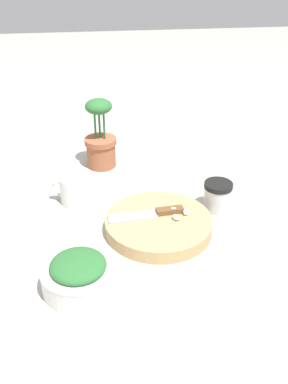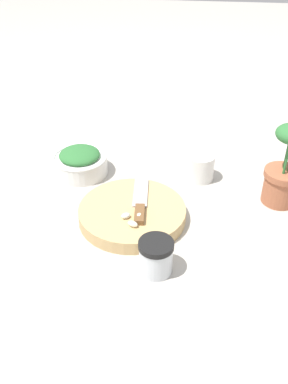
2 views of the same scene
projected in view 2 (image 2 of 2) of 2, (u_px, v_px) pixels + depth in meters
ground_plane at (145, 203)px, 1.06m from camera, size 5.00×5.00×0.00m
cutting_board at (132, 213)px, 1.00m from camera, size 0.25×0.25×0.03m
chef_knife at (140, 203)px, 1.00m from camera, size 0.18×0.04×0.01m
garlic_cloves at (132, 219)px, 0.95m from camera, size 0.05×0.05×0.01m
herb_bowl at (80, 162)px, 1.16m from camera, size 0.15×0.15×0.07m
spice_jar at (156, 257)px, 0.85m from camera, size 0.07×0.07×0.07m
coffee_mug at (201, 167)px, 1.14m from camera, size 0.10×0.07×0.07m
potted_herb at (284, 172)px, 1.02m from camera, size 0.09×0.09×0.21m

